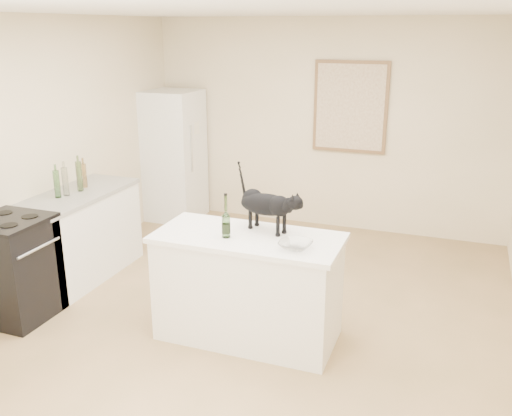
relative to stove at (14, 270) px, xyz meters
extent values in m
plane|color=tan|center=(1.95, 0.60, -0.45)|extent=(5.50, 5.50, 0.00)
plane|color=white|center=(1.95, 0.60, 2.15)|extent=(5.50, 5.50, 0.00)
plane|color=beige|center=(1.95, 3.35, 0.85)|extent=(4.50, 0.00, 4.50)
plane|color=beige|center=(-0.30, 0.60, 0.85)|extent=(0.00, 5.50, 5.50)
cube|color=white|center=(2.05, 0.40, -0.02)|extent=(1.44, 0.67, 0.86)
cube|color=white|center=(2.05, 0.40, 0.43)|extent=(1.50, 0.70, 0.04)
cube|color=white|center=(0.00, 0.90, -0.02)|extent=(0.60, 1.40, 0.86)
cube|color=gray|center=(0.00, 0.90, 0.43)|extent=(0.62, 1.44, 0.04)
cube|color=black|center=(0.00, 0.00, 0.00)|extent=(0.60, 0.60, 0.90)
cube|color=white|center=(0.00, 2.95, 0.40)|extent=(0.68, 0.68, 1.70)
cube|color=brown|center=(2.25, 3.32, 1.10)|extent=(0.90, 0.03, 1.10)
cube|color=beige|center=(2.25, 3.30, 1.10)|extent=(0.82, 0.00, 1.02)
cylinder|color=#2D5823|center=(1.90, 0.31, 0.61)|extent=(0.07, 0.07, 0.31)
imported|color=white|center=(2.49, 0.26, 0.48)|extent=(0.27, 0.27, 0.06)
cube|color=white|center=(0.34, 2.97, 0.78)|extent=(0.02, 0.12, 0.16)
cylinder|color=brown|center=(-0.03, 1.12, 0.57)|extent=(0.06, 0.06, 0.25)
cylinder|color=#264818|center=(0.01, 0.99, 0.60)|extent=(0.06, 0.06, 0.30)
cylinder|color=#929E92|center=(-0.02, 0.81, 0.59)|extent=(0.06, 0.06, 0.28)
cylinder|color=#1F5D22|center=(-0.05, 0.73, 0.58)|extent=(0.06, 0.06, 0.27)
camera|label=1|loc=(3.56, -3.48, 2.03)|focal=39.34mm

